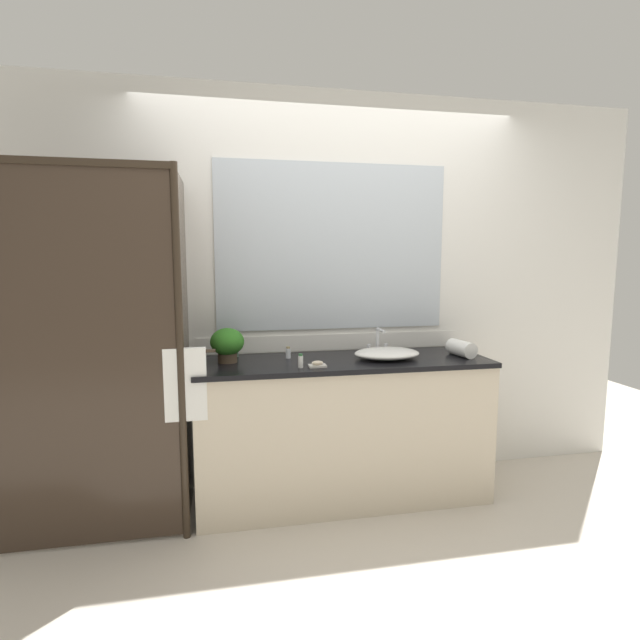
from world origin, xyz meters
TOP-DOWN VIEW (x-y plane):
  - ground_plane at (0.00, 0.00)m, footprint 8.00×8.00m
  - wall_back_with_mirror at (0.00, 0.34)m, footprint 4.40×0.06m
  - vanity_cabinet at (0.00, 0.01)m, footprint 1.80×0.58m
  - shower_enclosure at (-1.27, -0.19)m, footprint 1.20×0.59m
  - sink_basin at (0.27, -0.02)m, footprint 0.41×0.31m
  - faucet at (0.27, 0.16)m, footprint 0.17×0.16m
  - potted_plant at (-0.71, 0.06)m, footprint 0.20×0.20m
  - soap_dish at (-0.20, -0.17)m, footprint 0.10×0.07m
  - amenity_bottle_conditioner at (-0.30, -0.17)m, footprint 0.03×0.03m
  - amenity_bottle_body_wash at (-0.33, 0.10)m, footprint 0.03×0.03m
  - amenity_bottle_lotion at (-0.65, 0.21)m, footprint 0.03×0.03m
  - rolled_towel_near_edge at (0.76, -0.05)m, footprint 0.13×0.21m

SIDE VIEW (x-z plane):
  - ground_plane at x=0.00m, z-range 0.00..0.00m
  - vanity_cabinet at x=0.00m, z-range 0.00..0.90m
  - soap_dish at x=-0.20m, z-range 0.90..0.93m
  - sink_basin at x=0.27m, z-range 0.90..0.96m
  - amenity_bottle_body_wash at x=-0.33m, z-range 0.90..0.97m
  - amenity_bottle_lotion at x=-0.65m, z-range 0.90..0.97m
  - amenity_bottle_conditioner at x=-0.30m, z-range 0.90..0.98m
  - rolled_towel_near_edge at x=0.76m, z-range 0.90..1.00m
  - faucet at x=0.27m, z-range 0.87..1.04m
  - potted_plant at x=-0.71m, z-range 0.91..1.12m
  - shower_enclosure at x=-1.27m, z-range 0.02..2.02m
  - wall_back_with_mirror at x=0.00m, z-range 0.01..2.61m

